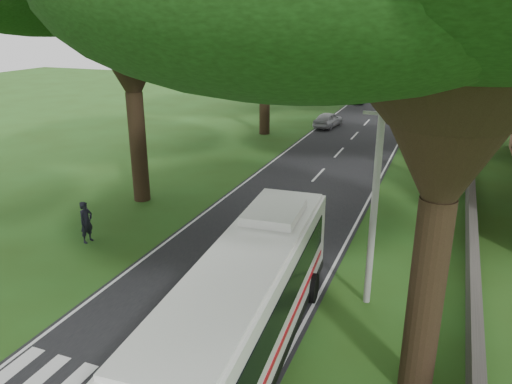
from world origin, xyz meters
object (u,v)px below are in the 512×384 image
at_px(distant_car_b, 358,98).
at_px(distant_car_c, 411,88).
at_px(pole_mid, 422,101).
at_px(pole_far, 436,72).
at_px(pole_near, 376,192).
at_px(coach_bus, 247,303).
at_px(distant_car_a, 328,120).
at_px(pedestrian, 86,222).

relative_size(distant_car_b, distant_car_c, 0.81).
relative_size(pole_mid, pole_far, 1.00).
bearing_deg(pole_near, coach_bus, -122.39).
bearing_deg(coach_bus, distant_car_c, 86.54).
xyz_separation_m(pole_far, distant_car_b, (-8.50, 3.25, -3.55)).
bearing_deg(pole_mid, pole_near, -90.00).
relative_size(pole_far, distant_car_a, 1.98).
bearing_deg(pole_mid, distant_car_c, 95.82).
relative_size(pole_mid, distant_car_c, 1.79).
bearing_deg(pole_far, distant_car_a, -126.72).
height_order(coach_bus, distant_car_a, coach_bus).
bearing_deg(distant_car_c, pole_mid, 111.06).
xyz_separation_m(pole_mid, distant_car_b, (-8.50, 23.25, -3.55)).
relative_size(pole_far, distant_car_b, 2.21).
xyz_separation_m(coach_bus, pedestrian, (-9.84, 4.82, -0.89)).
distance_m(pole_mid, distant_car_b, 25.01).
distance_m(distant_car_a, distant_car_b, 14.65).
xyz_separation_m(pole_near, pedestrian, (-12.65, 0.40, -3.21)).
bearing_deg(pole_far, distant_car_b, 159.06).
relative_size(coach_bus, pedestrian, 6.14).
xyz_separation_m(pole_mid, coach_bus, (-2.80, -24.42, -2.32)).
height_order(pole_near, pole_far, same).
xyz_separation_m(distant_car_b, pedestrian, (-4.15, -42.85, 0.34)).
relative_size(pole_mid, distant_car_b, 2.21).
bearing_deg(distant_car_b, pedestrian, -108.37).
bearing_deg(pole_far, pole_mid, -90.00).
relative_size(pole_near, pole_mid, 1.00).
bearing_deg(pole_far, pedestrian, -107.72).
xyz_separation_m(distant_car_a, pedestrian, (-4.15, -28.20, 0.25)).
distance_m(pole_mid, pole_far, 20.00).
height_order(pole_mid, pedestrian, pole_mid).
bearing_deg(distant_car_b, pole_near, -91.73).
distance_m(distant_car_a, distant_car_c, 25.58).
xyz_separation_m(pole_near, distant_car_a, (-8.50, 28.60, -3.46)).
height_order(pole_near, coach_bus, pole_near).
bearing_deg(coach_bus, pole_near, 53.53).
xyz_separation_m(pole_far, distant_car_a, (-8.50, -11.40, -3.46)).
height_order(pole_near, distant_car_a, pole_near).
distance_m(distant_car_b, pedestrian, 43.05).
distance_m(pole_near, pole_far, 40.00).
height_order(pole_near, pole_mid, same).
relative_size(pole_far, pedestrian, 4.14).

